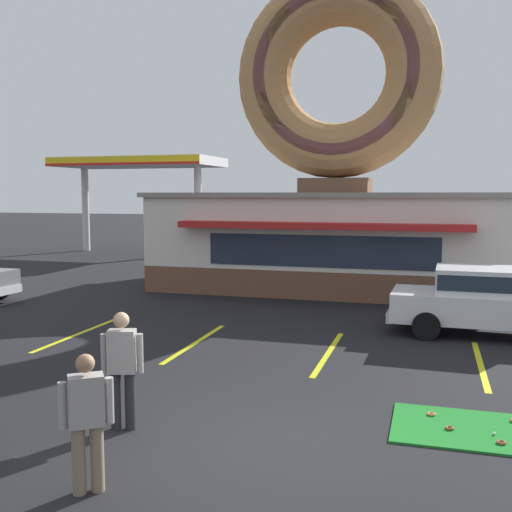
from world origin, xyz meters
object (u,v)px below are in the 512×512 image
(golf_ball, at_px, (494,433))
(pedestrian_clipboard_woman, at_px, (122,365))
(trash_bin, at_px, (494,293))
(pedestrian_blue_sweater_man, at_px, (87,417))
(car_white, at_px, (486,299))

(golf_ball, distance_m, pedestrian_clipboard_woman, 5.24)
(pedestrian_clipboard_woman, relative_size, trash_bin, 1.73)
(pedestrian_blue_sweater_man, distance_m, pedestrian_clipboard_woman, 1.80)
(pedestrian_blue_sweater_man, bearing_deg, car_white, 61.98)
(golf_ball, distance_m, trash_bin, 9.67)
(golf_ball, distance_m, pedestrian_blue_sweater_man, 5.44)
(golf_ball, xyz_separation_m, car_white, (0.37, 6.27, 0.82))
(pedestrian_blue_sweater_man, bearing_deg, trash_bin, 66.80)
(trash_bin, bearing_deg, pedestrian_blue_sweater_man, -113.20)
(pedestrian_blue_sweater_man, height_order, pedestrian_clipboard_woman, pedestrian_clipboard_woman)
(golf_ball, height_order, car_white, car_white)
(pedestrian_blue_sweater_man, xyz_separation_m, pedestrian_clipboard_woman, (-0.51, 1.73, 0.06))
(golf_ball, bearing_deg, car_white, 86.58)
(golf_ball, relative_size, pedestrian_blue_sweater_man, 0.03)
(car_white, distance_m, pedestrian_clipboard_woman, 9.21)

